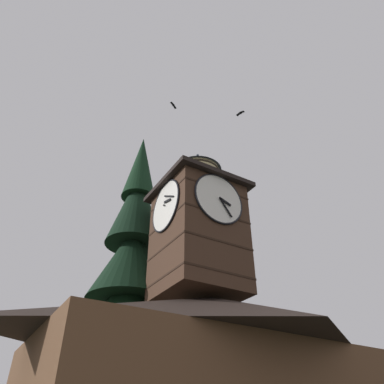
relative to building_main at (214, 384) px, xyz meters
The scene contains 6 objects.
building_main is the anchor object (origin of this frame).
clock_tower 7.48m from the building_main, 53.90° to the right, with size 4.56×4.56×8.81m.
pine_tree_behind 6.40m from the building_main, 63.62° to the right, with size 7.06×7.06×19.73m.
moon 44.62m from the building_main, 108.80° to the right, with size 2.02×2.02×2.02m.
flying_bird_high 17.08m from the building_main, 45.08° to the right, with size 0.63×0.46×0.10m.
flying_bird_low 17.40m from the building_main, behind, with size 0.35×0.65×0.14m.
Camera 1 is at (9.15, 12.69, 1.69)m, focal length 35.29 mm.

